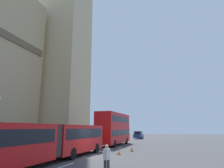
{
  "coord_description": "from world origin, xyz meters",
  "views": [
    {
      "loc": [
        -18.11,
        -7.84,
        2.6
      ],
      "look_at": [
        12.19,
        2.06,
        9.62
      ],
      "focal_mm": 32.27,
      "sensor_mm": 36.0,
      "label": 1
    }
  ],
  "objects_px": {
    "articulated_bus": "(46,139)",
    "pedestrian_near_cones": "(107,159)",
    "double_decker_bus": "(114,127)",
    "traffic_cone_west": "(119,152)",
    "traffic_cone_middle": "(132,149)",
    "sedan_lead": "(139,135)"
  },
  "relations": [
    {
      "from": "sedan_lead",
      "to": "traffic_cone_middle",
      "type": "relative_size",
      "value": 7.59
    },
    {
      "from": "double_decker_bus",
      "to": "articulated_bus",
      "type": "bearing_deg",
      "value": -179.99
    },
    {
      "from": "traffic_cone_middle",
      "to": "pedestrian_near_cones",
      "type": "height_order",
      "value": "pedestrian_near_cones"
    },
    {
      "from": "double_decker_bus",
      "to": "pedestrian_near_cones",
      "type": "distance_m",
      "value": 20.73
    },
    {
      "from": "traffic_cone_middle",
      "to": "traffic_cone_west",
      "type": "bearing_deg",
      "value": 170.02
    },
    {
      "from": "double_decker_bus",
      "to": "traffic_cone_middle",
      "type": "bearing_deg",
      "value": -148.59
    },
    {
      "from": "double_decker_bus",
      "to": "pedestrian_near_cones",
      "type": "relative_size",
      "value": 6.34
    },
    {
      "from": "articulated_bus",
      "to": "pedestrian_near_cones",
      "type": "height_order",
      "value": "articulated_bus"
    },
    {
      "from": "articulated_bus",
      "to": "sedan_lead",
      "type": "height_order",
      "value": "articulated_bus"
    },
    {
      "from": "traffic_cone_middle",
      "to": "pedestrian_near_cones",
      "type": "bearing_deg",
      "value": -173.86
    },
    {
      "from": "articulated_bus",
      "to": "double_decker_bus",
      "type": "height_order",
      "value": "double_decker_bus"
    },
    {
      "from": "articulated_bus",
      "to": "traffic_cone_west",
      "type": "distance_m",
      "value": 7.87
    },
    {
      "from": "articulated_bus",
      "to": "traffic_cone_west",
      "type": "xyz_separation_m",
      "value": [
        6.68,
        -3.89,
        -1.46
      ]
    },
    {
      "from": "articulated_bus",
      "to": "sedan_lead",
      "type": "bearing_deg",
      "value": 0.04
    },
    {
      "from": "double_decker_bus",
      "to": "traffic_cone_west",
      "type": "height_order",
      "value": "double_decker_bus"
    },
    {
      "from": "double_decker_bus",
      "to": "pedestrian_near_cones",
      "type": "bearing_deg",
      "value": -163.62
    },
    {
      "from": "sedan_lead",
      "to": "pedestrian_near_cones",
      "type": "relative_size",
      "value": 2.6
    },
    {
      "from": "traffic_cone_west",
      "to": "traffic_cone_middle",
      "type": "bearing_deg",
      "value": -9.98
    },
    {
      "from": "articulated_bus",
      "to": "traffic_cone_middle",
      "type": "bearing_deg",
      "value": -24.05
    },
    {
      "from": "traffic_cone_west",
      "to": "double_decker_bus",
      "type": "bearing_deg",
      "value": 20.0
    },
    {
      "from": "double_decker_bus",
      "to": "pedestrian_near_cones",
      "type": "xyz_separation_m",
      "value": [
        -19.81,
        -5.82,
        -1.8
      ]
    },
    {
      "from": "sedan_lead",
      "to": "pedestrian_near_cones",
      "type": "xyz_separation_m",
      "value": [
        -40.41,
        -5.85,
        -0.0
      ]
    }
  ]
}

